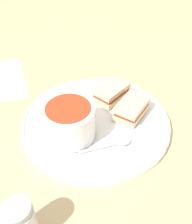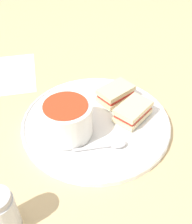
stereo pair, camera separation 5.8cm
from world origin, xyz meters
name	(u,v)px [view 1 (the left image)]	position (x,y,z in m)	size (l,w,h in m)	color
ground_plane	(96,124)	(0.00, 0.00, 0.00)	(2.40, 2.40, 0.00)	#D1B27F
plate	(96,121)	(0.00, 0.00, 0.01)	(0.34, 0.34, 0.02)	white
soup_bowl	(69,121)	(-0.01, 0.07, 0.05)	(0.11, 0.11, 0.07)	white
spoon	(119,142)	(-0.09, 0.00, 0.02)	(0.04, 0.11, 0.01)	silver
sandwich_half_near	(132,108)	(-0.03, -0.08, 0.03)	(0.08, 0.10, 0.03)	beige
sandwich_half_far	(111,92)	(0.05, -0.08, 0.03)	(0.07, 0.10, 0.03)	beige
salt_shaker	(21,223)	(-0.15, 0.23, 0.04)	(0.05, 0.05, 0.09)	silver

